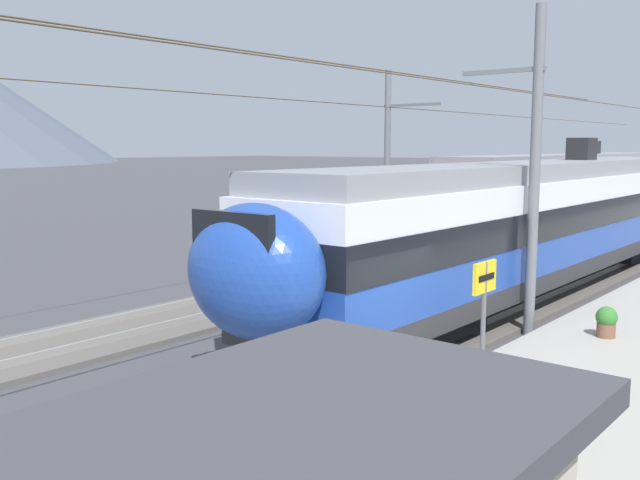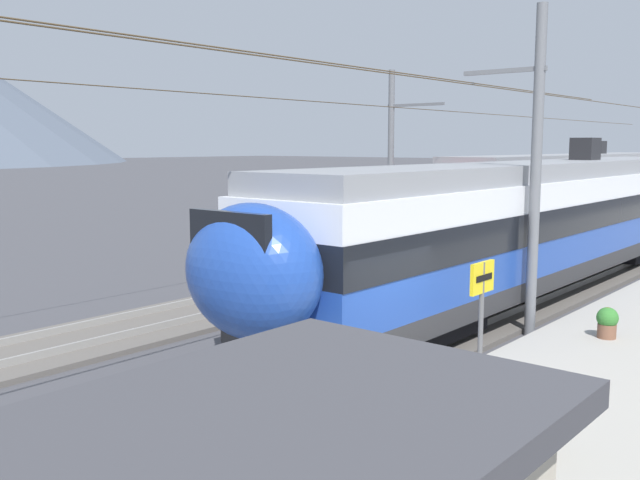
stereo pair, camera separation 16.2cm
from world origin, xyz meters
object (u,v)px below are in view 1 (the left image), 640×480
at_px(catenary_mast_far_side, 391,157).
at_px(potted_plant_by_shelter, 531,422).
at_px(train_far_track, 563,186).
at_px(platform_sign, 484,297).
at_px(catenary_mast_mid, 529,164).
at_px(potted_plant_platform_edge, 606,320).
at_px(train_near_platform, 530,220).

relative_size(catenary_mast_far_side, potted_plant_by_shelter, 62.99).
relative_size(train_far_track, platform_sign, 11.81).
bearing_deg(train_far_track, catenary_mast_far_side, 171.26).
relative_size(catenary_mast_far_side, platform_sign, 21.71).
relative_size(catenary_mast_mid, potted_plant_platform_edge, 71.68).
relative_size(train_near_platform, train_far_track, 0.93).
distance_m(train_near_platform, catenary_mast_far_side, 8.88).
distance_m(train_far_track, platform_sign, 27.61).
bearing_deg(catenary_mast_far_side, platform_sign, -141.23).
relative_size(train_far_track, catenary_mast_far_side, 0.54).
xyz_separation_m(train_near_platform, potted_plant_platform_edge, (-4.18, -3.50, -1.52)).
bearing_deg(platform_sign, catenary_mast_far_side, 38.77).
relative_size(train_far_track, potted_plant_by_shelter, 34.27).
relative_size(train_near_platform, potted_plant_platform_edge, 36.17).
bearing_deg(train_near_platform, catenary_mast_mid, -158.00).
xyz_separation_m(catenary_mast_far_side, potted_plant_by_shelter, (-14.85, -12.12, -3.10)).
distance_m(train_far_track, catenary_mast_far_side, 13.31).
distance_m(potted_plant_platform_edge, potted_plant_by_shelter, 6.42).
bearing_deg(train_near_platform, catenary_mast_far_side, 60.26).
bearing_deg(potted_plant_by_shelter, catenary_mast_far_side, 39.22).
xyz_separation_m(train_far_track, potted_plant_platform_edge, (-21.56, -9.08, -1.53)).
height_order(train_near_platform, platform_sign, train_near_platform).
relative_size(platform_sign, potted_plant_by_shelter, 2.90).
height_order(train_far_track, potted_plant_by_shelter, train_far_track).
bearing_deg(potted_plant_by_shelter, potted_plant_platform_edge, 9.29).
xyz_separation_m(platform_sign, potted_plant_platform_edge, (4.67, -0.49, -1.22)).
distance_m(platform_sign, potted_plant_platform_edge, 4.86).
bearing_deg(train_far_track, platform_sign, -161.89).
bearing_deg(train_far_track, potted_plant_platform_edge, -157.17).
bearing_deg(catenary_mast_far_side, catenary_mast_mid, -131.80).
height_order(catenary_mast_mid, platform_sign, catenary_mast_mid).
bearing_deg(potted_plant_by_shelter, train_near_platform, 23.33).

